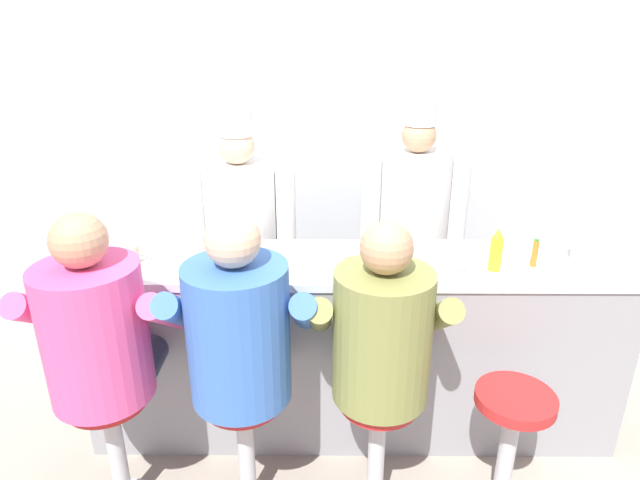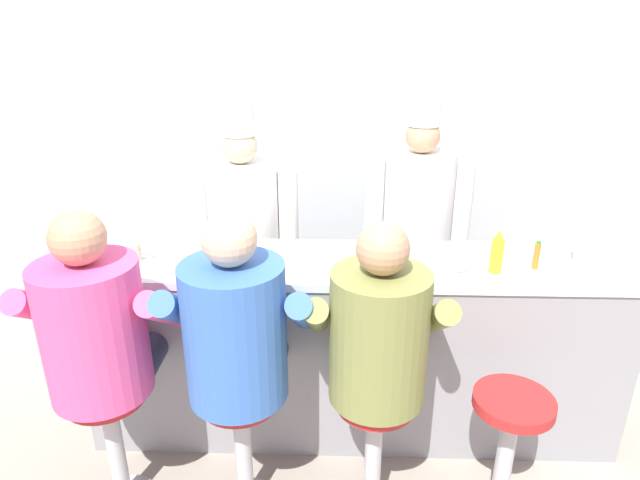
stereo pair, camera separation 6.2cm
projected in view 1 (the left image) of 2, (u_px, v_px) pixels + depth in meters
ground_plane at (353, 457)px, 2.79m from camera, size 20.00×20.00×0.00m
wall_back at (344, 133)px, 4.00m from camera, size 10.00×0.06×2.70m
diner_counter at (352, 345)px, 2.86m from camera, size 2.77×0.56×1.00m
ketchup_bottle_red at (399, 249)px, 2.53m from camera, size 0.07×0.07×0.24m
mustard_bottle_yellow at (496, 251)px, 2.53m from camera, size 0.06×0.06×0.21m
hot_sauce_bottle_orange at (535, 253)px, 2.58m from camera, size 0.03×0.03×0.14m
water_pitcher_clear at (587, 244)px, 2.60m from camera, size 0.15×0.13×0.20m
breakfast_plate at (245, 260)px, 2.65m from camera, size 0.26×0.26×0.05m
cereal_bowl at (356, 266)px, 2.55m from camera, size 0.13×0.13×0.05m
coffee_mug_white at (449, 263)px, 2.52m from camera, size 0.14×0.09×0.10m
coffee_mug_tan at (133, 254)px, 2.64m from camera, size 0.12×0.08×0.09m
diner_seated_pink at (100, 338)px, 2.21m from camera, size 0.63×0.63×1.45m
diner_seated_blue at (240, 338)px, 2.20m from camera, size 0.64×0.63×1.45m
diner_seated_olive at (381, 342)px, 2.21m from camera, size 0.61×0.60×1.42m
empty_stool_round at (510, 434)px, 2.34m from camera, size 0.34×0.34×0.64m
cook_in_whites_near at (242, 235)px, 3.22m from camera, size 0.66×0.42×1.68m
cook_in_whites_far at (413, 222)px, 3.39m from camera, size 0.67×0.43×1.71m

